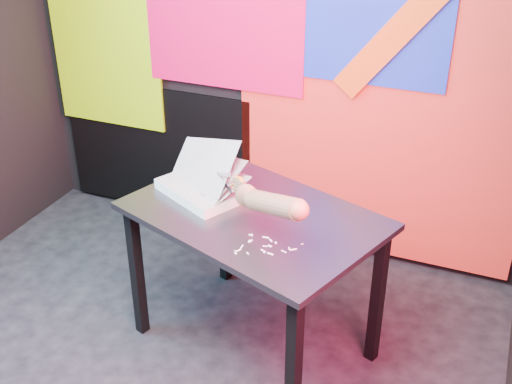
% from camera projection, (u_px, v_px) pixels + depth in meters
% --- Properties ---
extents(room, '(3.01, 3.01, 2.71)m').
position_uv_depth(room, '(112.00, 115.00, 2.24)').
color(room, black).
rests_on(room, ground).
extents(backdrop, '(2.88, 0.05, 2.08)m').
position_uv_depth(backdrop, '(276.00, 93.00, 3.60)').
color(backdrop, red).
rests_on(backdrop, ground).
extents(work_table, '(1.28, 1.05, 0.75)m').
position_uv_depth(work_table, '(254.00, 232.00, 2.88)').
color(work_table, black).
rests_on(work_table, ground).
extents(printout_stack, '(0.48, 0.44, 0.30)m').
position_uv_depth(printout_stack, '(204.00, 188.00, 2.98)').
color(printout_stack, silver).
rests_on(printout_stack, work_table).
extents(scissors, '(0.20, 0.14, 0.13)m').
position_uv_depth(scissors, '(238.00, 189.00, 2.73)').
color(scissors, '#B7B9C2').
rests_on(scissors, printout_stack).
extents(hand_forearm, '(0.42, 0.30, 0.20)m').
position_uv_depth(hand_forearm, '(270.00, 203.00, 2.53)').
color(hand_forearm, '#8C5645').
rests_on(hand_forearm, work_table).
extents(paper_clippings, '(0.24, 0.18, 0.00)m').
position_uv_depth(paper_clippings, '(263.00, 246.00, 2.60)').
color(paper_clippings, white).
rests_on(paper_clippings, work_table).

